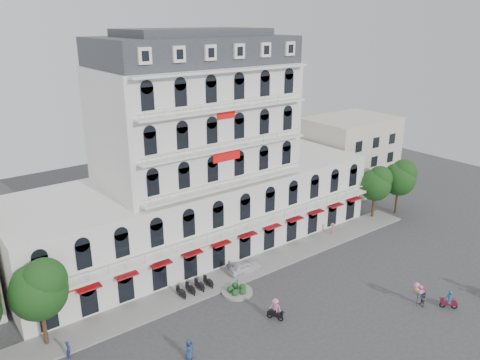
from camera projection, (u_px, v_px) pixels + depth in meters
name	position (u px, v px, depth m)	size (l,w,h in m)	color
ground	(299.00, 310.00, 45.40)	(120.00, 120.00, 0.00)	#38383A
sidewalk	(243.00, 271.00, 52.16)	(53.00, 4.00, 0.16)	gray
main_building	(197.00, 168.00, 55.71)	(45.00, 15.00, 25.80)	silver
flank_building_east	(349.00, 154.00, 75.60)	(14.00, 10.00, 12.00)	beige
traffic_island	(237.00, 291.00, 48.14)	(3.20, 3.20, 1.60)	gray
parked_scooter_row	(195.00, 292.00, 48.42)	(4.40, 1.80, 1.10)	black
tree_west_inner	(39.00, 288.00, 38.76)	(4.76, 4.76, 8.25)	#382314
tree_east_inner	(376.00, 183.00, 64.92)	(4.40, 4.37, 7.57)	#382314
tree_east_outer	(400.00, 177.00, 66.33)	(4.65, 4.65, 8.05)	#382314
parked_car	(245.00, 267.00, 51.95)	(1.56, 3.88, 1.32)	white
rider_east	(449.00, 300.00, 45.44)	(1.27, 1.34, 1.94)	maroon
rider_center	(275.00, 309.00, 43.62)	(1.12, 1.56, 2.24)	black
pedestrian_left	(189.00, 349.00, 38.64)	(0.91, 0.59, 1.86)	navy
pedestrian_mid	(229.00, 268.00, 51.46)	(1.00, 0.42, 1.70)	slate
pedestrian_right	(332.00, 229.00, 60.89)	(1.08, 0.62, 1.68)	#BD6473
pedestrian_far	(68.00, 350.00, 38.78)	(0.59, 0.39, 1.62)	navy
balloon_vendor	(421.00, 295.00, 45.63)	(1.49, 1.39, 2.45)	#57585F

